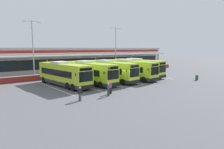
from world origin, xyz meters
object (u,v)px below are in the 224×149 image
Objects in this scene: coach_bus_left_centre at (88,73)px; litter_bin at (197,78)px; coach_bus_leftmost at (64,74)px; coach_bus_centre at (109,71)px; coach_bus_rightmost at (138,68)px; lamp_post_west at (33,46)px; lamp_post_centre at (116,47)px; pedestrian_with_handbag at (110,87)px; pedestrian_in_dark_coat at (108,89)px; pedestrian_child at (80,93)px; coach_bus_right_centre at (129,70)px.

litter_bin is (17.65, -9.63, -1.32)m from coach_bus_left_centre.
coach_bus_centre is at bearing -6.89° from coach_bus_leftmost.
coach_bus_rightmost is at bearing 6.80° from coach_bus_centre.
lamp_post_west is 1.00× the size of lamp_post_centre.
coach_bus_left_centre is at bearing 151.40° from litter_bin.
litter_bin is (21.73, -10.48, -1.32)m from coach_bus_leftmost.
coach_bus_centre is at bearing -173.20° from coach_bus_rightmost.
coach_bus_centre is at bearing 52.83° from pedestrian_with_handbag.
coach_bus_rightmost reaches higher than pedestrian_in_dark_coat.
lamp_post_west is 20.11m from lamp_post_centre.
coach_bus_leftmost is 1.12× the size of lamp_post_centre.
coach_bus_leftmost is 7.60× the size of pedestrian_child.
lamp_post_centre is at bearing 45.19° from coach_bus_centre.
pedestrian_child is (-15.56, -8.41, -0.91)m from coach_bus_right_centre.
lamp_post_west is at bearing 132.42° from coach_bus_centre.
lamp_post_centre reaches higher than litter_bin.
lamp_post_west is (1.28, 19.52, 5.42)m from pedestrian_child.
coach_bus_leftmost and coach_bus_rightmost have the same top height.
coach_bus_rightmost is at bearing 26.75° from pedestrian_child.
coach_bus_centre reaches higher than litter_bin.
pedestrian_with_handbag is 25.57m from lamp_post_centre.
coach_bus_right_centre reaches higher than pedestrian_child.
coach_bus_right_centre is at bearing -160.18° from coach_bus_rightmost.
pedestrian_in_dark_coat is (-15.63, -10.05, -0.91)m from coach_bus_rightmost.
coach_bus_left_centre is 18.39m from lamp_post_centre.
pedestrian_child is 29.26m from lamp_post_centre.
pedestrian_child is at bearing -93.76° from lamp_post_west.
lamp_post_west is at bearing 98.48° from coach_bus_leftmost.
pedestrian_with_handbag is 19.71m from litter_bin.
coach_bus_left_centre reaches higher than pedestrian_with_handbag.
coach_bus_leftmost is at bearing 154.25° from litter_bin.
pedestrian_child is 1.74× the size of litter_bin.
lamp_post_centre is at bearing 61.66° from coach_bus_right_centre.
pedestrian_in_dark_coat is (-2.94, -9.20, -0.91)m from coach_bus_left_centre.
coach_bus_centre is at bearing 38.57° from pedestrian_child.
coach_bus_left_centre is 1.00× the size of coach_bus_rightmost.
lamp_post_centre is at bearing 98.77° from litter_bin.
coach_bus_right_centre is 4.19m from coach_bus_rightmost.
lamp_post_west is (-14.28, 11.12, 4.50)m from coach_bus_right_centre.
litter_bin is at bearing -41.04° from lamp_post_west.
pedestrian_child is at bearing -138.06° from lamp_post_centre.
pedestrian_in_dark_coat is (-11.69, -8.63, -0.91)m from coach_bus_right_centre.
coach_bus_right_centre reaches higher than pedestrian_with_handbag.
lamp_post_west is at bearing 97.46° from pedestrian_in_dark_coat.
coach_bus_centre is at bearing -2.04° from coach_bus_left_centre.
pedestrian_in_dark_coat is 20.60m from litter_bin.
pedestrian_in_dark_coat is at bearing -82.54° from lamp_post_west.
coach_bus_left_centre and coach_bus_centre have the same top height.
pedestrian_child is 20.30m from lamp_post_west.
coach_bus_leftmost is 12.91m from coach_bus_right_centre.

